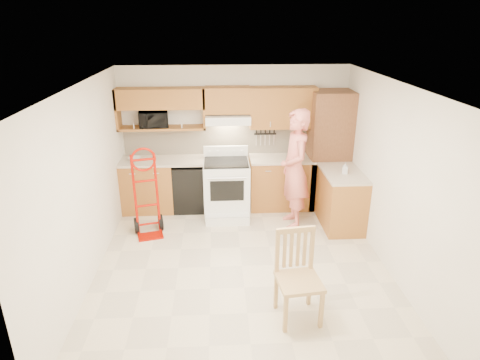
{
  "coord_description": "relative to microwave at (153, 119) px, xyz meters",
  "views": [
    {
      "loc": [
        -0.31,
        -4.97,
        3.26
      ],
      "look_at": [
        0.0,
        0.5,
        1.1
      ],
      "focal_mm": 31.1,
      "sensor_mm": 36.0,
      "label": 1
    }
  ],
  "objects": [
    {
      "name": "floor",
      "position": [
        1.39,
        -2.08,
        -1.64
      ],
      "size": [
        4.0,
        4.5,
        0.02
      ],
      "primitive_type": "cube",
      "color": "beige",
      "rests_on": "ground"
    },
    {
      "name": "ceiling",
      "position": [
        1.39,
        -2.08,
        0.88
      ],
      "size": [
        4.0,
        4.5,
        0.02
      ],
      "primitive_type": "cube",
      "color": "white",
      "rests_on": "ground"
    },
    {
      "name": "wall_back",
      "position": [
        1.39,
        0.17,
        -0.38
      ],
      "size": [
        4.0,
        0.02,
        2.5
      ],
      "primitive_type": "cube",
      "color": "white",
      "rests_on": "ground"
    },
    {
      "name": "wall_front",
      "position": [
        1.39,
        -4.34,
        -0.38
      ],
      "size": [
        4.0,
        0.02,
        2.5
      ],
      "primitive_type": "cube",
      "color": "white",
      "rests_on": "ground"
    },
    {
      "name": "wall_left",
      "position": [
        -0.62,
        -2.08,
        -0.38
      ],
      "size": [
        0.02,
        4.5,
        2.5
      ],
      "primitive_type": "cube",
      "color": "white",
      "rests_on": "ground"
    },
    {
      "name": "wall_right",
      "position": [
        3.4,
        -2.08,
        -0.38
      ],
      "size": [
        0.02,
        4.5,
        2.5
      ],
      "primitive_type": "cube",
      "color": "white",
      "rests_on": "ground"
    },
    {
      "name": "backsplash",
      "position": [
        1.39,
        0.15,
        -0.43
      ],
      "size": [
        3.92,
        0.03,
        0.55
      ],
      "primitive_type": "cube",
      "color": "beige",
      "rests_on": "wall_back"
    },
    {
      "name": "lower_cab_left",
      "position": [
        -0.16,
        -0.14,
        -1.18
      ],
      "size": [
        0.9,
        0.6,
        0.9
      ],
      "primitive_type": "cube",
      "color": "#945B23",
      "rests_on": "ground"
    },
    {
      "name": "dishwasher",
      "position": [
        0.59,
        -0.14,
        -1.2
      ],
      "size": [
        0.6,
        0.6,
        0.85
      ],
      "primitive_type": "cube",
      "color": "black",
      "rests_on": "ground"
    },
    {
      "name": "lower_cab_right",
      "position": [
        2.22,
        -0.14,
        -1.18
      ],
      "size": [
        1.14,
        0.6,
        0.9
      ],
      "primitive_type": "cube",
      "color": "#945B23",
      "rests_on": "ground"
    },
    {
      "name": "countertop_left",
      "position": [
        0.14,
        -0.13,
        -0.71
      ],
      "size": [
        1.5,
        0.63,
        0.04
      ],
      "primitive_type": "cube",
      "color": "#C0B2A0",
      "rests_on": "lower_cab_left"
    },
    {
      "name": "countertop_right",
      "position": [
        2.22,
        -0.13,
        -0.71
      ],
      "size": [
        1.14,
        0.63,
        0.04
      ],
      "primitive_type": "cube",
      "color": "#C0B2A0",
      "rests_on": "lower_cab_right"
    },
    {
      "name": "cab_return_right",
      "position": [
        3.09,
        -0.94,
        -1.18
      ],
      "size": [
        0.6,
        1.0,
        0.9
      ],
      "primitive_type": "cube",
      "color": "#945B23",
      "rests_on": "ground"
    },
    {
      "name": "countertop_return",
      "position": [
        3.09,
        -0.94,
        -0.71
      ],
      "size": [
        0.63,
        1.0,
        0.04
      ],
      "primitive_type": "cube",
      "color": "#C0B2A0",
      "rests_on": "cab_return_right"
    },
    {
      "name": "pantry_tall",
      "position": [
        3.04,
        -0.14,
        -0.58
      ],
      "size": [
        0.7,
        0.6,
        2.1
      ],
      "primitive_type": "cube",
      "color": "brown",
      "rests_on": "ground"
    },
    {
      "name": "upper_cab_left",
      "position": [
        0.14,
        0.0,
        0.35
      ],
      "size": [
        1.5,
        0.33,
        0.34
      ],
      "primitive_type": "cube",
      "color": "#945B23",
      "rests_on": "wall_back"
    },
    {
      "name": "upper_shelf_mw",
      "position": [
        0.14,
        0.0,
        -0.16
      ],
      "size": [
        1.5,
        0.33,
        0.04
      ],
      "primitive_type": "cube",
      "color": "#945B23",
      "rests_on": "wall_back"
    },
    {
      "name": "upper_cab_center",
      "position": [
        1.27,
        0.0,
        0.31
      ],
      "size": [
        0.76,
        0.33,
        0.44
      ],
      "primitive_type": "cube",
      "color": "#945B23",
      "rests_on": "wall_back"
    },
    {
      "name": "upper_cab_right",
      "position": [
        2.22,
        0.0,
        0.17
      ],
      "size": [
        1.14,
        0.33,
        0.7
      ],
      "primitive_type": "cube",
      "color": "#945B23",
      "rests_on": "wall_back"
    },
    {
      "name": "range_hood",
      "position": [
        1.27,
        -0.06,
        0.0
      ],
      "size": [
        0.76,
        0.46,
        0.14
      ],
      "primitive_type": "cube",
      "color": "white",
      "rests_on": "wall_back"
    },
    {
      "name": "knife_strip",
      "position": [
        1.94,
        0.12,
        -0.39
      ],
      "size": [
        0.4,
        0.05,
        0.29
      ],
      "primitive_type": null,
      "color": "black",
      "rests_on": "backsplash"
    },
    {
      "name": "microwave",
      "position": [
        0.0,
        0.0,
        0.0
      ],
      "size": [
        0.53,
        0.39,
        0.27
      ],
      "primitive_type": "imported",
      "rotation": [
        0.0,
        0.0,
        0.13
      ],
      "color": "black",
      "rests_on": "upper_shelf_mw"
    },
    {
      "name": "range",
      "position": [
        1.23,
        -0.43,
        -1.05
      ],
      "size": [
        0.78,
        1.02,
        1.15
      ],
      "primitive_type": null,
      "color": "white",
      "rests_on": "ground"
    },
    {
      "name": "person",
      "position": [
        2.31,
        -0.87,
        -0.65
      ],
      "size": [
        0.52,
        0.75,
        1.96
      ],
      "primitive_type": "imported",
      "rotation": [
        0.0,
        0.0,
        -1.49
      ],
      "color": "#DF7064",
      "rests_on": "ground"
    },
    {
      "name": "hand_truck",
      "position": [
        -0.03,
        -1.08,
        -0.97
      ],
      "size": [
        0.61,
        0.58,
        1.3
      ],
      "primitive_type": null,
      "rotation": [
        0.0,
        0.0,
        0.24
      ],
      "color": "#AB0E00",
      "rests_on": "ground"
    },
    {
      "name": "dining_chair",
      "position": [
        1.97,
        -3.18,
        -1.1
      ],
      "size": [
        0.53,
        0.57,
        1.06
      ],
      "primitive_type": null,
      "rotation": [
        0.0,
        0.0,
        0.12
      ],
      "color": "tan",
      "rests_on": "ground"
    },
    {
      "name": "soap_bottle",
      "position": [
        3.09,
        -0.99,
        -0.6
      ],
      "size": [
        0.1,
        0.1,
        0.18
      ],
      "primitive_type": "imported",
      "rotation": [
        0.0,
        0.0,
        -0.29
      ],
      "color": "white",
      "rests_on": "countertop_return"
    },
    {
      "name": "bowl",
      "position": [
        -0.36,
        -0.14,
        -0.66
      ],
      "size": [
        0.26,
        0.26,
        0.05
      ],
      "primitive_type": "imported",
      "rotation": [
        0.0,
        0.0,
        -0.34
      ],
      "color": "white",
      "rests_on": "countertop_left"
    }
  ]
}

